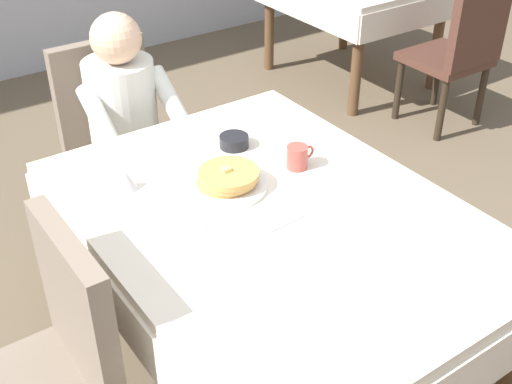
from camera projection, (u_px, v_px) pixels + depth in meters
ground_plane at (270, 369)px, 2.52m from camera, size 14.00×14.00×0.00m
dining_table_main at (272, 234)px, 2.16m from camera, size 1.12×1.52×0.74m
chair_diner at (115, 132)px, 3.01m from camera, size 0.44×0.45×0.93m
diner_person at (127, 117)px, 2.83m from camera, size 0.40×0.43×1.12m
chair_left_side at (52, 362)px, 1.86m from camera, size 0.45×0.44×0.93m
plate_breakfast at (226, 186)px, 2.22m from camera, size 0.28×0.28×0.02m
breakfast_stack at (227, 177)px, 2.20m from camera, size 0.21×0.21×0.06m
cup_coffee at (298, 157)px, 2.32m from camera, size 0.11×0.08×0.08m
bowl_butter at (234, 141)px, 2.45m from camera, size 0.11×0.11×0.04m
syrup_pitcher at (125, 179)px, 2.20m from camera, size 0.08×0.08×0.07m
fork_left_of_plate at (180, 208)px, 2.12m from camera, size 0.02×0.18×0.00m
knife_right_of_plate at (275, 173)px, 2.30m from camera, size 0.04×0.20×0.00m
spoon_near_edge at (288, 222)px, 2.06m from camera, size 0.15×0.02×0.00m
napkin_folded at (174, 228)px, 2.03m from camera, size 0.19×0.15×0.01m
background_chair_empty at (461, 47)px, 3.89m from camera, size 0.44×0.45×0.93m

